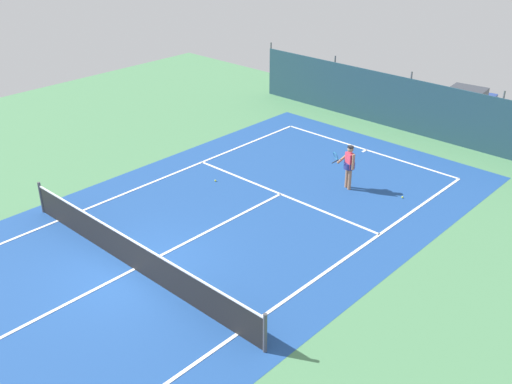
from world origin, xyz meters
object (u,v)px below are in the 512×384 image
object	(u,v)px
tennis_ball_near_player	(402,197)
tennis_ball_midcourt	(215,181)
tennis_net	(133,254)
parked_car	(463,108)
tennis_player	(349,164)

from	to	relation	value
tennis_ball_near_player	tennis_ball_midcourt	size ratio (longest dim) A/B	1.00
tennis_net	parked_car	world-z (taller)	parked_car
tennis_player	tennis_ball_midcourt	bearing A→B (deg)	60.89
tennis_ball_midcourt	parked_car	bearing A→B (deg)	71.21
tennis_net	parked_car	size ratio (longest dim) A/B	2.31
tennis_ball_midcourt	tennis_ball_near_player	bearing A→B (deg)	31.38
tennis_player	tennis_ball_near_player	xyz separation A→B (m)	(1.88, 0.67, -0.93)
tennis_ball_near_player	tennis_ball_midcourt	distance (m)	6.80
tennis_net	tennis_player	size ratio (longest dim) A/B	6.17
tennis_net	parked_car	bearing A→B (deg)	84.90
tennis_player	parked_car	bearing A→B (deg)	-65.80
tennis_net	tennis_ball_near_player	world-z (taller)	tennis_net
parked_car	tennis_ball_near_player	bearing A→B (deg)	95.85
tennis_net	tennis_ball_midcourt	bearing A→B (deg)	113.93
tennis_ball_near_player	parked_car	xyz separation A→B (m)	(-1.80, 8.24, 0.81)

